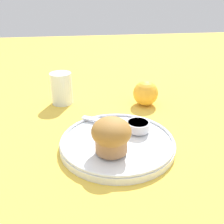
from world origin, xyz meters
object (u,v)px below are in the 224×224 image
Objects in this scene: butter_knife at (113,122)px; juice_glass at (62,88)px; muffin at (111,135)px; orange_fruit at (146,93)px.

juice_glass is (-0.12, 0.18, 0.02)m from butter_knife.
butter_knife is at bearing 79.31° from muffin.
muffin is 0.11m from butter_knife.
muffin is at bearing -119.25° from orange_fruit.
orange_fruit is at bearing -12.02° from juice_glass.
juice_glass is (-0.24, 0.05, 0.01)m from orange_fruit.
orange_fruit is at bearing 60.75° from muffin.
orange_fruit is 0.24m from juice_glass.
juice_glass reaches higher than muffin.
butter_knife is 1.55× the size of juice_glass.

